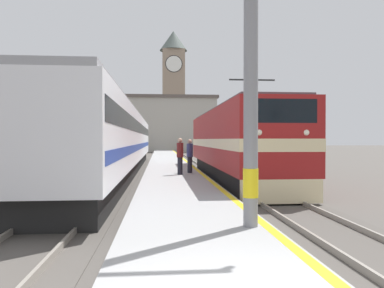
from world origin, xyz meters
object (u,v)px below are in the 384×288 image
at_px(catenary_mast, 254,34).
at_px(locomotive_train, 233,144).
at_px(passenger_train, 119,140).
at_px(second_waiting_passenger, 190,155).
at_px(clock_tower, 173,86).
at_px(person_on_platform, 180,155).

bearing_deg(catenary_mast, locomotive_train, 80.54).
xyz_separation_m(passenger_train, second_waiting_passenger, (4.31, -4.99, -0.78)).
bearing_deg(second_waiting_passenger, locomotive_train, 4.96).
bearing_deg(clock_tower, locomotive_train, -89.09).
height_order(second_waiting_passenger, clock_tower, clock_tower).
xyz_separation_m(person_on_platform, second_waiting_passenger, (0.58, 1.01, -0.04)).
relative_size(passenger_train, catenary_mast, 4.14).
distance_m(locomotive_train, clock_tower, 62.75).
xyz_separation_m(locomotive_train, clock_tower, (-0.98, 61.60, 11.90)).
bearing_deg(passenger_train, clock_tower, 84.22).
xyz_separation_m(catenary_mast, second_waiting_passenger, (-0.31, 12.45, -3.02)).
distance_m(catenary_mast, clock_tower, 74.88).
relative_size(catenary_mast, person_on_platform, 4.33).
height_order(person_on_platform, clock_tower, clock_tower).
xyz_separation_m(passenger_train, person_on_platform, (3.73, -6.00, -0.74)).
height_order(locomotive_train, second_waiting_passenger, locomotive_train).
relative_size(passenger_train, person_on_platform, 17.96).
bearing_deg(catenary_mast, person_on_platform, 94.45).
xyz_separation_m(person_on_platform, clock_tower, (2.02, 62.82, 12.47)).
height_order(person_on_platform, second_waiting_passenger, person_on_platform).
bearing_deg(catenary_mast, passenger_train, 104.83).
height_order(locomotive_train, person_on_platform, locomotive_train).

